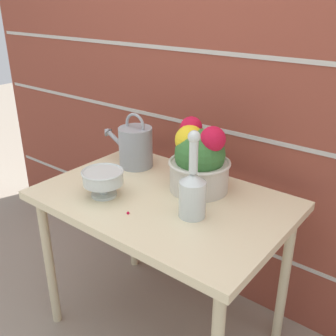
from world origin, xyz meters
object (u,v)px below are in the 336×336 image
crystal_pedestal_bowl (103,179)px  glass_decanter (193,190)px  watering_can (135,146)px  flower_planter (199,159)px

crystal_pedestal_bowl → glass_decanter: bearing=13.6°
watering_can → glass_decanter: (0.50, -0.23, 0.01)m
crystal_pedestal_bowl → flower_planter: (0.28, 0.30, 0.06)m
watering_can → crystal_pedestal_bowl: 0.34m
watering_can → glass_decanter: glass_decanter is taller
crystal_pedestal_bowl → flower_planter: 0.41m
watering_can → flower_planter: size_ratio=1.00×
watering_can → crystal_pedestal_bowl: size_ratio=1.74×
crystal_pedestal_bowl → glass_decanter: (0.39, 0.09, 0.03)m
flower_planter → crystal_pedestal_bowl: bearing=-133.2°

